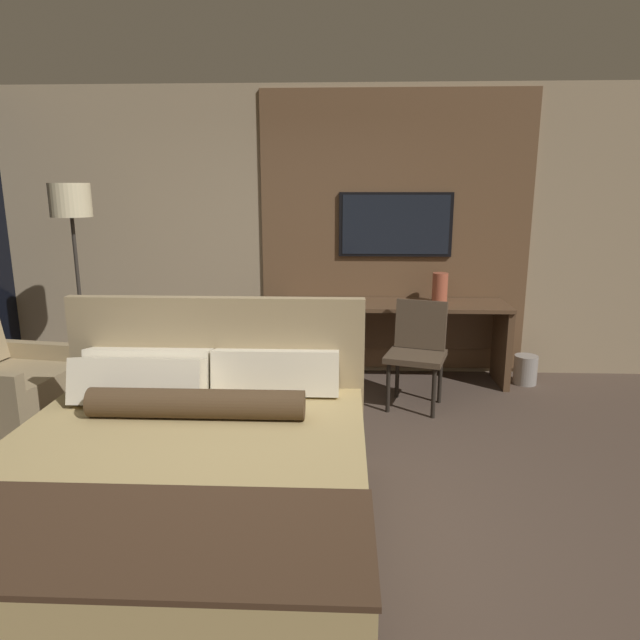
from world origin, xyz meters
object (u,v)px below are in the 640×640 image
object	(u,v)px
desk	(395,326)
book	(339,302)
bed	(180,488)
desk_chair	(418,344)
armchair_by_window	(7,391)
waste_bin	(525,370)
vase_tall	(440,288)
floor_lamp	(72,219)
tv	(396,225)

from	to	relation	value
desk	book	world-z (taller)	book
bed	desk_chair	bearing A→B (deg)	54.83
armchair_by_window	waste_bin	bearing A→B (deg)	-67.80
armchair_by_window	bed	bearing A→B (deg)	-121.93
bed	vase_tall	bearing A→B (deg)	57.49
waste_bin	armchair_by_window	bearing A→B (deg)	-166.11
floor_lamp	waste_bin	world-z (taller)	floor_lamp
desk_chair	floor_lamp	distance (m)	3.13
desk_chair	book	distance (m)	0.91
bed	waste_bin	distance (m)	3.73
vase_tall	waste_bin	distance (m)	1.15
waste_bin	desk	bearing A→B (deg)	177.50
desk	bed	bearing A→B (deg)	-116.09
book	desk_chair	bearing A→B (deg)	-37.83
waste_bin	bed	bearing A→B (deg)	-134.20
bed	desk	distance (m)	3.04
bed	floor_lamp	xyz separation A→B (m)	(-1.47, 2.16, 1.25)
desk	armchair_by_window	distance (m)	3.40
vase_tall	waste_bin	world-z (taller)	vase_tall
desk	armchair_by_window	bearing A→B (deg)	-160.08
floor_lamp	bed	bearing A→B (deg)	-55.79
desk	vase_tall	xyz separation A→B (m)	(0.42, 0.03, 0.38)
desk	book	distance (m)	0.61
vase_tall	desk_chair	bearing A→B (deg)	-112.78
vase_tall	waste_bin	bearing A→B (deg)	-5.63
tv	book	bearing A→B (deg)	-149.23
vase_tall	book	bearing A→B (deg)	-173.15
desk	desk_chair	xyz separation A→B (m)	(0.15, -0.62, 0.00)
desk_chair	bed	bearing A→B (deg)	-107.88
vase_tall	book	distance (m)	0.98
desk_chair	floor_lamp	bearing A→B (deg)	-163.81
waste_bin	tv	bearing A→B (deg)	167.05
desk	waste_bin	xyz separation A→B (m)	(1.26, -0.06, -0.40)
armchair_by_window	floor_lamp	bearing A→B (deg)	-24.93
desk	waste_bin	world-z (taller)	desk
floor_lamp	vase_tall	xyz separation A→B (m)	(3.22, 0.59, -0.67)
desk	desk_chair	bearing A→B (deg)	-76.71
desk_chair	floor_lamp	world-z (taller)	floor_lamp
desk	vase_tall	distance (m)	0.57
desk_chair	floor_lamp	size ratio (longest dim) A/B	0.48
tv	bed	bearing A→B (deg)	-114.27
bed	desk_chair	size ratio (longest dim) A/B	2.32
bed	waste_bin	world-z (taller)	bed
desk_chair	book	bearing A→B (deg)	159.47
tv	book	xyz separation A→B (m)	(-0.54, -0.32, -0.70)
tv	waste_bin	world-z (taller)	tv
vase_tall	armchair_by_window	bearing A→B (deg)	-161.85
tv	waste_bin	bearing A→B (deg)	-12.95
bed	tv	bearing A→B (deg)	65.73
tv	armchair_by_window	distance (m)	3.69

